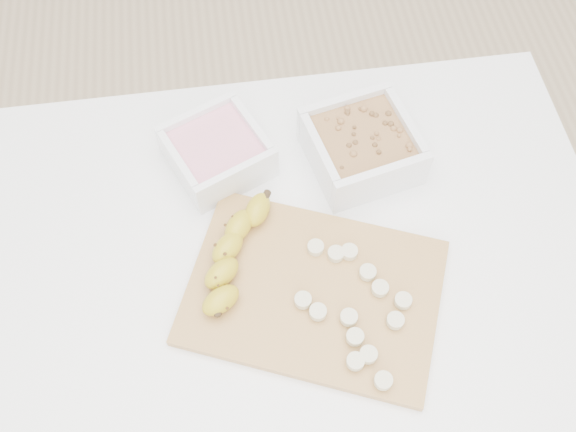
{
  "coord_description": "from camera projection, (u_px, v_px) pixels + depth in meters",
  "views": [
    {
      "loc": [
        -0.07,
        -0.43,
        1.63
      ],
      "look_at": [
        0.0,
        0.03,
        0.81
      ],
      "focal_mm": 40.0,
      "sensor_mm": 36.0,
      "label": 1
    }
  ],
  "objects": [
    {
      "name": "ground",
      "position": [
        290.0,
        383.0,
        1.64
      ],
      "size": [
        3.5,
        3.5,
        0.0
      ],
      "primitive_type": "plane",
      "color": "#C6AD89",
      "rests_on": "ground"
    },
    {
      "name": "table",
      "position": [
        290.0,
        278.0,
        1.07
      ],
      "size": [
        1.0,
        0.7,
        0.75
      ],
      "color": "white",
      "rests_on": "ground"
    },
    {
      "name": "bowl_yogurt",
      "position": [
        217.0,
        151.0,
        1.04
      ],
      "size": [
        0.19,
        0.19,
        0.07
      ],
      "color": "white",
      "rests_on": "table"
    },
    {
      "name": "bowl_granola",
      "position": [
        362.0,
        146.0,
        1.04
      ],
      "size": [
        0.2,
        0.2,
        0.08
      ],
      "color": "white",
      "rests_on": "table"
    },
    {
      "name": "cutting_board",
      "position": [
        314.0,
        292.0,
        0.94
      ],
      "size": [
        0.44,
        0.38,
        0.01
      ],
      "primitive_type": "cube",
      "rotation": [
        0.0,
        0.0,
        -0.4
      ],
      "color": "#AB8547",
      "rests_on": "table"
    },
    {
      "name": "banana",
      "position": [
        234.0,
        255.0,
        0.95
      ],
      "size": [
        0.17,
        0.2,
        0.04
      ],
      "primitive_type": null,
      "rotation": [
        0.0,
        0.0,
        -0.66
      ],
      "color": "#B59E1B",
      "rests_on": "cutting_board"
    },
    {
      "name": "banana_slices",
      "position": [
        355.0,
        306.0,
        0.92
      ],
      "size": [
        0.17,
        0.24,
        0.02
      ],
      "color": "beige",
      "rests_on": "cutting_board"
    }
  ]
}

